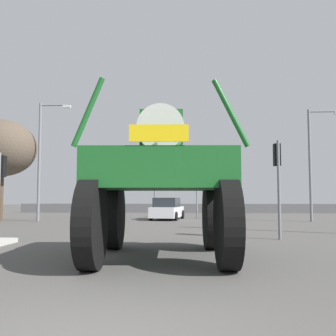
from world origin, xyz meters
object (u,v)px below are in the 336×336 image
at_px(sedan_ahead, 167,209).
at_px(traffic_signal_near_left, 1,176).
at_px(bare_tree_left, 2,148).
at_px(streetlight_far_right, 313,158).
at_px(traffic_signal_near_right, 277,167).
at_px(traffic_signal_far_left, 155,182).
at_px(oversize_sprayer, 161,180).
at_px(streetlight_far_left, 42,154).
at_px(traffic_signal_far_right, 197,179).

distance_m(sedan_ahead, traffic_signal_near_left, 13.81).
bearing_deg(bare_tree_left, streetlight_far_right, 1.55).
bearing_deg(traffic_signal_near_right, traffic_signal_far_left, 112.98).
bearing_deg(bare_tree_left, traffic_signal_near_right, -32.58).
bearing_deg(traffic_signal_far_left, oversize_sprayer, -84.16).
distance_m(oversize_sprayer, traffic_signal_near_left, 8.23).
height_order(streetlight_far_left, bare_tree_left, streetlight_far_left).
bearing_deg(oversize_sprayer, traffic_signal_far_left, 2.97).
bearing_deg(bare_tree_left, oversize_sprayer, -51.72).
bearing_deg(traffic_signal_near_left, streetlight_far_left, 102.97).
distance_m(traffic_signal_near_left, traffic_signal_far_left, 14.81).
height_order(oversize_sprayer, traffic_signal_near_left, oversize_sprayer).
bearing_deg(bare_tree_left, traffic_signal_near_left, -63.52).
relative_size(streetlight_far_left, bare_tree_left, 1.17).
relative_size(oversize_sprayer, traffic_signal_far_left, 1.52).
height_order(traffic_signal_near_left, streetlight_far_right, streetlight_far_right).
relative_size(oversize_sprayer, streetlight_far_right, 0.77).
bearing_deg(traffic_signal_near_right, streetlight_far_left, 142.39).
bearing_deg(streetlight_far_left, bare_tree_left, 179.90).
distance_m(traffic_signal_near_left, streetlight_far_left, 10.47).
height_order(sedan_ahead, bare_tree_left, bare_tree_left).
bearing_deg(traffic_signal_near_right, traffic_signal_far_right, 101.46).
height_order(oversize_sprayer, streetlight_far_right, streetlight_far_right).
bearing_deg(streetlight_far_left, traffic_signal_near_right, -37.61).
xyz_separation_m(streetlight_far_left, streetlight_far_right, (17.59, 0.55, -0.26)).
bearing_deg(streetlight_far_right, oversize_sprayer, -119.23).
bearing_deg(traffic_signal_far_left, traffic_signal_near_left, -108.78).
bearing_deg(traffic_signal_far_right, sedan_ahead, -143.16).
distance_m(sedan_ahead, traffic_signal_near_right, 13.54).
distance_m(traffic_signal_near_right, traffic_signal_far_left, 15.23).
height_order(traffic_signal_near_left, traffic_signal_far_right, traffic_signal_far_right).
bearing_deg(traffic_signal_near_right, oversize_sprayer, -130.14).
distance_m(traffic_signal_far_left, streetlight_far_right, 11.15).
relative_size(traffic_signal_far_left, bare_tree_left, 0.55).
distance_m(oversize_sprayer, bare_tree_left, 19.07).
bearing_deg(traffic_signal_far_right, streetlight_far_right, -24.87).
bearing_deg(traffic_signal_near_left, bare_tree_left, 116.48).
relative_size(traffic_signal_far_left, streetlight_far_left, 0.47).
distance_m(traffic_signal_near_left, traffic_signal_far_right, 16.08).
height_order(oversize_sprayer, sedan_ahead, oversize_sprayer).
bearing_deg(traffic_signal_near_right, bare_tree_left, 147.42).
xyz_separation_m(oversize_sprayer, streetlight_far_right, (8.59, 15.36, 2.10)).
bearing_deg(sedan_ahead, streetlight_far_right, -92.83).
height_order(oversize_sprayer, bare_tree_left, bare_tree_left).
height_order(traffic_signal_near_left, bare_tree_left, bare_tree_left).
xyz_separation_m(traffic_signal_far_left, bare_tree_left, (-9.77, -3.99, 2.10)).
xyz_separation_m(traffic_signal_far_left, streetlight_far_left, (-7.08, -3.99, 1.67)).
bearing_deg(sedan_ahead, streetlight_far_left, 114.83).
bearing_deg(streetlight_far_right, traffic_signal_near_left, -145.31).
xyz_separation_m(traffic_signal_near_left, traffic_signal_far_right, (7.87, 14.01, 0.50)).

